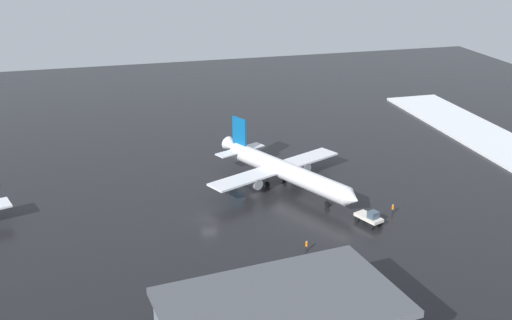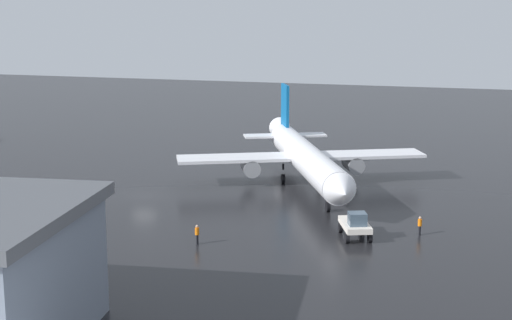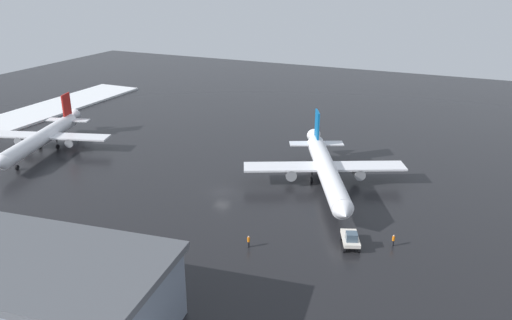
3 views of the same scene
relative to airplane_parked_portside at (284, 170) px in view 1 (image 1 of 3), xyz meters
name	(u,v)px [view 1 (image 1 of 3)]	position (x,y,z in m)	size (l,w,h in m)	color
ground_plane	(209,218)	(-15.61, -9.02, -3.37)	(240.00, 240.00, 0.00)	black
airplane_parked_portside	(284,170)	(0.00, 0.00, 0.00)	(27.40, 32.23, 10.20)	white
pushback_tug	(370,217)	(8.78, -17.86, -2.09)	(3.70, 5.08, 2.50)	silver
ground_crew_near_tug	(307,245)	(-3.88, -23.53, -2.40)	(0.36, 0.36, 1.71)	black
ground_crew_by_nose_gear	(393,209)	(14.08, -15.27, -2.40)	(0.36, 0.36, 1.71)	black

